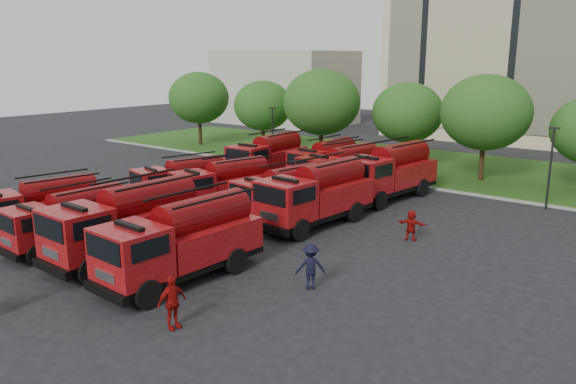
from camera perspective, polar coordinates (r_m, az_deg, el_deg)
name	(u,v)px	position (r m, az deg, el deg)	size (l,w,h in m)	color
ground	(209,241)	(29.21, -8.02, -4.91)	(140.00, 140.00, 0.00)	black
lawn	(426,165)	(50.20, 13.83, 2.68)	(70.00, 16.00, 0.12)	#1B4311
curb	(380,181)	(43.07, 9.33, 1.15)	(70.00, 0.30, 0.14)	gray
apartment_building	(535,26)	(69.51, 23.82, 15.17)	(30.00, 14.18, 25.00)	beige
side_building	(284,88)	(80.68, -0.37, 10.57)	(18.00, 12.00, 10.00)	#AFAA9B
tree_0	(199,98)	(60.43, -9.04, 9.43)	(6.30, 6.30, 7.70)	#382314
tree_1	(263,106)	(55.65, -2.56, 8.75)	(5.71, 5.71, 6.98)	#382314
tree_2	(321,102)	(49.52, 3.41, 9.09)	(6.72, 6.72, 8.22)	#382314
tree_3	(408,113)	(48.19, 12.05, 7.89)	(5.88, 5.88, 7.19)	#382314
tree_4	(486,112)	(44.09, 19.44, 7.63)	(6.55, 6.55, 8.01)	#382314
lamp_post_0	(272,134)	(47.57, -1.59, 5.94)	(0.60, 0.25, 5.11)	black
lamp_post_1	(551,163)	(37.70, 25.13, 2.66)	(0.60, 0.25, 5.11)	black
fire_truck_0	(42,206)	(32.60, -23.74, -1.33)	(3.31, 6.66, 2.90)	black
fire_truck_1	(70,220)	(29.46, -21.27, -2.62)	(2.52, 6.40, 2.88)	black
fire_truck_2	(128,223)	(26.86, -15.94, -3.00)	(3.01, 7.79, 3.51)	black
fire_truck_3	(182,241)	(23.89, -10.70, -4.90)	(2.98, 7.59, 3.41)	black
fire_truck_4	(182,181)	(36.57, -10.67, 1.11)	(3.63, 6.66, 2.88)	black
fire_truck_5	(224,184)	(35.01, -6.55, 0.79)	(3.65, 6.91, 2.99)	black
fire_truck_6	(281,192)	(32.87, -0.67, -0.03)	(2.99, 6.61, 2.90)	black
fire_truck_7	(317,194)	(31.17, 2.92, -0.25)	(3.30, 7.86, 3.49)	black
fire_truck_8	(268,157)	(43.32, -2.01, 3.59)	(2.97, 7.53, 3.38)	black
fire_truck_9	(326,161)	(42.25, 3.85, 3.12)	(2.64, 6.87, 3.10)	black
fire_truck_10	(342,169)	(39.41, 5.49, 2.39)	(3.45, 7.26, 3.18)	black
fire_truck_11	(390,172)	(37.65, 10.29, 2.03)	(3.60, 8.16, 3.60)	black
firefighter_2	(173,328)	(20.46, -11.58, -13.40)	(1.13, 0.64, 1.92)	#940C0B
firefighter_3	(310,288)	(23.22, 2.29, -9.75)	(1.23, 0.63, 1.90)	black
firefighter_4	(157,210)	(35.44, -13.13, -1.83)	(0.87, 0.57, 1.77)	black
firefighter_5	(410,240)	(29.66, 12.33, -4.81)	(1.49, 0.64, 1.61)	#940C0B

